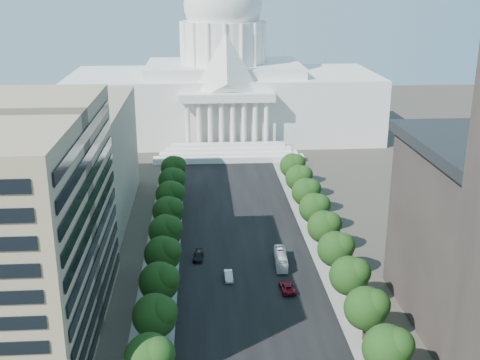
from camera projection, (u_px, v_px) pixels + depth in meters
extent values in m
cube|color=black|center=(240.00, 224.00, 154.98)|extent=(30.00, 260.00, 0.01)
cube|color=gray|center=(166.00, 226.00, 153.75)|extent=(8.00, 260.00, 0.02)
cube|color=gray|center=(313.00, 222.00, 156.21)|extent=(8.00, 260.00, 0.02)
cube|color=white|center=(224.00, 104.00, 241.02)|extent=(120.00, 50.00, 25.00)
cube|color=white|center=(223.00, 68.00, 236.46)|extent=(60.00, 40.00, 4.00)
cube|color=white|center=(227.00, 97.00, 212.93)|extent=(34.00, 8.00, 3.00)
cylinder|color=white|center=(223.00, 42.00, 233.31)|extent=(32.00, 32.00, 16.00)
ellipsoid|color=white|center=(223.00, 5.00, 228.91)|extent=(30.00, 30.00, 27.60)
cube|color=gray|center=(54.00, 161.00, 156.63)|extent=(38.00, 52.00, 30.00)
sphere|color=black|center=(149.00, 358.00, 89.37)|extent=(7.60, 7.60, 7.60)
sphere|color=black|center=(158.00, 354.00, 88.38)|extent=(5.32, 5.32, 5.32)
cylinder|color=#33261C|center=(156.00, 340.00, 102.22)|extent=(0.56, 0.56, 2.94)
sphere|color=black|center=(155.00, 316.00, 100.74)|extent=(7.60, 7.60, 7.60)
sphere|color=black|center=(162.00, 312.00, 99.75)|extent=(5.32, 5.32, 5.32)
cylinder|color=#33261C|center=(160.00, 304.00, 113.58)|extent=(0.56, 0.56, 2.94)
sphere|color=black|center=(159.00, 282.00, 112.10)|extent=(7.60, 7.60, 7.60)
sphere|color=black|center=(166.00, 278.00, 111.11)|extent=(5.32, 5.32, 5.32)
cylinder|color=#33261C|center=(163.00, 275.00, 124.95)|extent=(0.56, 0.56, 2.94)
sphere|color=black|center=(163.00, 254.00, 123.47)|extent=(7.60, 7.60, 7.60)
sphere|color=black|center=(169.00, 250.00, 122.47)|extent=(5.32, 5.32, 5.32)
cylinder|color=#33261C|center=(166.00, 250.00, 136.31)|extent=(0.56, 0.56, 2.94)
sphere|color=black|center=(165.00, 231.00, 134.83)|extent=(7.60, 7.60, 7.60)
sphere|color=black|center=(171.00, 228.00, 133.84)|extent=(5.32, 5.32, 5.32)
cylinder|color=#33261C|center=(169.00, 229.00, 147.67)|extent=(0.56, 0.56, 2.94)
sphere|color=black|center=(168.00, 212.00, 146.20)|extent=(7.60, 7.60, 7.60)
sphere|color=black|center=(173.00, 208.00, 145.20)|extent=(5.32, 5.32, 5.32)
cylinder|color=#33261C|center=(171.00, 212.00, 159.04)|extent=(0.56, 0.56, 2.94)
sphere|color=black|center=(170.00, 195.00, 157.56)|extent=(7.60, 7.60, 7.60)
sphere|color=black|center=(175.00, 192.00, 156.57)|extent=(5.32, 5.32, 5.32)
cylinder|color=#33261C|center=(172.00, 196.00, 170.40)|extent=(0.56, 0.56, 2.94)
sphere|color=black|center=(172.00, 181.00, 168.92)|extent=(7.60, 7.60, 7.60)
sphere|color=black|center=(176.00, 178.00, 167.93)|extent=(5.32, 5.32, 5.32)
cylinder|color=#33261C|center=(174.00, 183.00, 181.77)|extent=(0.56, 0.56, 2.94)
sphere|color=black|center=(173.00, 168.00, 180.29)|extent=(7.60, 7.60, 7.60)
sphere|color=black|center=(178.00, 165.00, 179.30)|extent=(5.32, 5.32, 5.32)
sphere|color=black|center=(387.00, 349.00, 91.70)|extent=(7.60, 7.60, 7.60)
sphere|color=black|center=(397.00, 345.00, 90.71)|extent=(5.32, 5.32, 5.32)
cylinder|color=#33261C|center=(364.00, 332.00, 104.55)|extent=(0.56, 0.56, 2.94)
sphere|color=black|center=(366.00, 308.00, 103.07)|extent=(7.60, 7.60, 7.60)
sphere|color=black|center=(375.00, 304.00, 102.08)|extent=(5.32, 5.32, 5.32)
cylinder|color=#33261C|center=(348.00, 298.00, 115.91)|extent=(0.56, 0.56, 2.94)
sphere|color=black|center=(349.00, 276.00, 114.43)|extent=(7.60, 7.60, 7.60)
sphere|color=black|center=(357.00, 272.00, 113.44)|extent=(5.32, 5.32, 5.32)
cylinder|color=#33261C|center=(334.00, 269.00, 127.28)|extent=(0.56, 0.56, 2.94)
sphere|color=black|center=(335.00, 249.00, 125.80)|extent=(7.60, 7.60, 7.60)
sphere|color=black|center=(343.00, 245.00, 124.80)|extent=(5.32, 5.32, 5.32)
cylinder|color=#33261C|center=(323.00, 246.00, 138.64)|extent=(0.56, 0.56, 2.94)
sphere|color=black|center=(324.00, 227.00, 137.16)|extent=(7.60, 7.60, 7.60)
sphere|color=black|center=(330.00, 223.00, 136.17)|extent=(5.32, 5.32, 5.32)
cylinder|color=#33261C|center=(313.00, 226.00, 150.00)|extent=(0.56, 0.56, 2.94)
sphere|color=black|center=(314.00, 208.00, 148.53)|extent=(7.60, 7.60, 7.60)
sphere|color=black|center=(320.00, 205.00, 147.53)|extent=(5.32, 5.32, 5.32)
cylinder|color=#33261C|center=(305.00, 208.00, 161.37)|extent=(0.56, 0.56, 2.94)
sphere|color=black|center=(306.00, 192.00, 159.89)|extent=(7.60, 7.60, 7.60)
sphere|color=black|center=(311.00, 189.00, 158.90)|extent=(5.32, 5.32, 5.32)
cylinder|color=#33261C|center=(298.00, 193.00, 172.73)|extent=(0.56, 0.56, 2.94)
sphere|color=black|center=(298.00, 178.00, 171.25)|extent=(7.60, 7.60, 7.60)
sphere|color=black|center=(304.00, 175.00, 170.26)|extent=(5.32, 5.32, 5.32)
cylinder|color=#33261C|center=(292.00, 180.00, 184.10)|extent=(0.56, 0.56, 2.94)
sphere|color=black|center=(292.00, 166.00, 182.62)|extent=(7.60, 7.60, 7.60)
sphere|color=black|center=(297.00, 163.00, 181.63)|extent=(5.32, 5.32, 5.32)
cylinder|color=gray|center=(381.00, 319.00, 102.81)|extent=(0.18, 0.18, 9.00)
cylinder|color=gray|center=(376.00, 297.00, 101.38)|extent=(2.40, 0.14, 0.14)
sphere|color=gray|center=(370.00, 298.00, 101.34)|extent=(0.44, 0.44, 0.44)
cylinder|color=gray|center=(347.00, 256.00, 126.48)|extent=(0.18, 0.18, 9.00)
cylinder|color=gray|center=(342.00, 237.00, 125.05)|extent=(2.40, 0.14, 0.14)
sphere|color=gray|center=(337.00, 238.00, 125.01)|extent=(0.44, 0.44, 0.44)
cylinder|color=gray|center=(323.00, 213.00, 150.16)|extent=(0.18, 0.18, 9.00)
cylinder|color=gray|center=(319.00, 197.00, 148.73)|extent=(2.40, 0.14, 0.14)
sphere|color=gray|center=(315.00, 197.00, 148.69)|extent=(0.44, 0.44, 0.44)
cylinder|color=gray|center=(306.00, 181.00, 173.84)|extent=(0.18, 0.18, 9.00)
cylinder|color=gray|center=(302.00, 167.00, 172.41)|extent=(2.40, 0.14, 0.14)
sphere|color=gray|center=(298.00, 167.00, 172.37)|extent=(0.44, 0.44, 0.44)
cylinder|color=gray|center=(293.00, 157.00, 197.51)|extent=(0.18, 0.18, 9.00)
cylinder|color=gray|center=(289.00, 145.00, 196.08)|extent=(2.40, 0.14, 0.14)
sphere|color=gray|center=(286.00, 145.00, 196.04)|extent=(0.44, 0.44, 0.44)
imported|color=#B7BBC0|center=(228.00, 276.00, 125.80)|extent=(1.90, 4.95, 1.61)
imported|color=maroon|center=(287.00, 287.00, 121.21)|extent=(3.02, 6.06, 1.65)
imported|color=black|center=(198.00, 256.00, 134.90)|extent=(2.64, 5.52, 1.55)
imported|color=silver|center=(281.00, 259.00, 132.08)|extent=(3.01, 10.49, 2.89)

